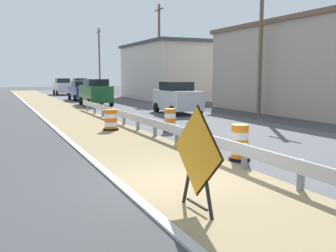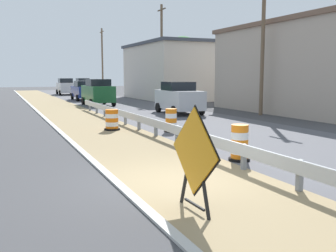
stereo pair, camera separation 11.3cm
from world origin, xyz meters
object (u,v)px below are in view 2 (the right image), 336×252
(car_lead_near_lane, at_px, (84,90))
(car_lead_far_lane, at_px, (98,92))
(car_trailing_near_lane, at_px, (83,86))
(utility_pole_near, at_px, (263,43))
(warning_sign_diamond, at_px, (194,155))
(utility_pole_mid, at_px, (162,51))
(utility_pole_far, at_px, (102,60))
(traffic_barrel_mid, at_px, (112,121))
(car_trailing_far_lane, at_px, (65,87))
(traffic_barrel_nearest, at_px, (239,144))
(traffic_barrel_close, at_px, (171,121))
(car_mid_far_lane, at_px, (179,98))

(car_lead_near_lane, bearing_deg, car_lead_far_lane, 177.70)
(car_trailing_near_lane, bearing_deg, utility_pole_near, 6.07)
(car_trailing_near_lane, relative_size, car_lead_far_lane, 1.03)
(warning_sign_diamond, xyz_separation_m, car_lead_near_lane, (4.73, 33.13, -0.08))
(utility_pole_mid, height_order, utility_pole_far, utility_pole_mid)
(traffic_barrel_mid, bearing_deg, warning_sign_diamond, -97.75)
(car_trailing_far_lane, height_order, utility_pole_near, utility_pole_near)
(utility_pole_far, bearing_deg, car_trailing_far_lane, -141.74)
(car_lead_near_lane, relative_size, utility_pole_near, 0.53)
(traffic_barrel_nearest, bearing_deg, utility_pole_near, 50.20)
(warning_sign_diamond, bearing_deg, utility_pole_near, -132.91)
(traffic_barrel_close, height_order, car_lead_near_lane, car_lead_near_lane)
(traffic_barrel_close, bearing_deg, car_lead_far_lane, 87.76)
(car_mid_far_lane, relative_size, utility_pole_near, 0.50)
(traffic_barrel_nearest, relative_size, traffic_barrel_close, 1.04)
(traffic_barrel_mid, bearing_deg, traffic_barrel_close, -34.21)
(warning_sign_diamond, bearing_deg, utility_pole_far, -104.28)
(traffic_barrel_close, height_order, utility_pole_near, utility_pole_near)
(car_trailing_near_lane, bearing_deg, utility_pole_far, 97.03)
(traffic_barrel_mid, xyz_separation_m, car_trailing_far_lane, (3.31, 34.15, 0.63))
(utility_pole_near, bearing_deg, car_trailing_near_lane, 96.29)
(car_trailing_far_lane, height_order, utility_pole_far, utility_pole_far)
(car_lead_near_lane, relative_size, car_trailing_near_lane, 1.06)
(car_trailing_far_lane, bearing_deg, traffic_barrel_close, 178.91)
(car_mid_far_lane, relative_size, car_trailing_far_lane, 1.00)
(utility_pole_near, relative_size, utility_pole_far, 0.93)
(traffic_barrel_close, height_order, car_trailing_near_lane, car_trailing_near_lane)
(car_trailing_near_lane, height_order, utility_pole_far, utility_pole_far)
(traffic_barrel_close, bearing_deg, car_trailing_far_lane, 88.37)
(car_lead_near_lane, distance_m, car_trailing_far_lane, 12.02)
(car_trailing_near_lane, distance_m, utility_pole_mid, 20.90)
(car_trailing_far_lane, bearing_deg, car_mid_far_lane, -173.74)
(car_lead_near_lane, bearing_deg, car_trailing_near_lane, -11.08)
(traffic_barrel_close, height_order, car_trailing_far_lane, car_trailing_far_lane)
(car_mid_far_lane, bearing_deg, car_lead_far_lane, -158.37)
(utility_pole_near, relative_size, utility_pole_mid, 0.92)
(car_trailing_near_lane, bearing_deg, car_lead_near_lane, -11.39)
(traffic_barrel_close, bearing_deg, traffic_barrel_mid, 145.79)
(car_lead_far_lane, bearing_deg, traffic_barrel_close, 176.01)
(traffic_barrel_mid, distance_m, car_mid_far_lane, 8.45)
(car_trailing_far_lane, bearing_deg, car_trailing_near_lane, -34.76)
(car_trailing_near_lane, bearing_deg, traffic_barrel_close, -6.19)
(warning_sign_diamond, xyz_separation_m, car_mid_far_lane, (7.65, 16.76, -0.02))
(car_trailing_far_lane, bearing_deg, utility_pole_far, -51.20)
(utility_pole_near, distance_m, utility_pole_mid, 15.72)
(utility_pole_mid, distance_m, utility_pole_far, 20.60)
(utility_pole_far, bearing_deg, car_mid_far_lane, -95.76)
(traffic_barrel_close, xyz_separation_m, utility_pole_near, (8.17, 4.29, 4.02))
(traffic_barrel_nearest, relative_size, car_lead_near_lane, 0.24)
(car_lead_far_lane, distance_m, utility_pole_mid, 9.02)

